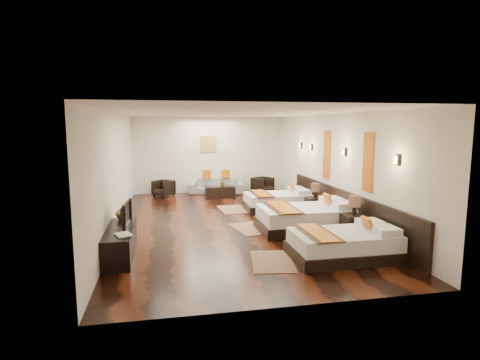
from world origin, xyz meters
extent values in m
cube|color=black|center=(0.00, 0.00, 0.00)|extent=(5.50, 9.50, 0.01)
cube|color=white|center=(0.00, 0.00, 2.80)|extent=(5.50, 9.50, 0.01)
cube|color=silver|center=(0.00, 4.75, 1.40)|extent=(5.50, 0.01, 2.80)
cube|color=silver|center=(-2.75, 0.00, 1.40)|extent=(0.01, 9.50, 2.80)
cube|color=silver|center=(2.75, 0.00, 1.40)|extent=(0.01, 9.50, 2.80)
cube|color=black|center=(2.71, -0.80, 0.45)|extent=(0.08, 6.60, 0.90)
cube|color=black|center=(1.67, -3.01, 0.11)|extent=(2.01, 1.24, 0.21)
cube|color=white|center=(1.67, -3.01, 0.35)|extent=(1.91, 1.15, 0.29)
cube|color=#C95F0E|center=(2.15, -3.01, 0.61)|extent=(0.15, 0.31, 0.31)
cube|color=#38190F|center=(1.14, -3.01, 0.51)|extent=(0.53, 1.26, 0.02)
cube|color=#C95F0E|center=(1.14, -3.01, 0.52)|extent=(0.36, 1.26, 0.02)
cube|color=black|center=(1.67, -1.04, 0.12)|extent=(2.29, 1.42, 0.24)
cube|color=white|center=(1.67, -1.04, 0.40)|extent=(2.18, 1.31, 0.33)
cube|color=#C95F0E|center=(2.22, -1.04, 0.70)|extent=(0.17, 0.35, 0.35)
cube|color=#38190F|center=(1.07, -1.04, 0.58)|extent=(0.60, 1.44, 0.02)
cube|color=#C95F0E|center=(1.07, -1.04, 0.59)|extent=(0.41, 1.44, 0.02)
cube|color=black|center=(1.67, 1.33, 0.10)|extent=(1.96, 1.21, 0.20)
cube|color=white|center=(1.67, 1.33, 0.34)|extent=(1.86, 1.12, 0.28)
cube|color=#C95F0E|center=(2.14, 1.33, 0.60)|extent=(0.15, 0.30, 0.30)
cube|color=#38190F|center=(1.16, 1.33, 0.49)|extent=(0.51, 1.23, 0.02)
cube|color=#C95F0E|center=(1.16, 1.33, 0.51)|extent=(0.35, 1.23, 0.02)
cube|color=black|center=(2.44, -1.91, 0.27)|extent=(0.49, 0.49, 0.55)
cylinder|color=black|center=(2.44, -1.91, 0.66)|extent=(0.09, 0.09, 0.22)
cylinder|color=#3F2619|center=(2.44, -1.91, 0.85)|extent=(0.26, 0.26, 0.24)
cube|color=black|center=(2.44, 0.34, 0.26)|extent=(0.46, 0.46, 0.51)
cylinder|color=black|center=(2.44, 0.34, 0.62)|extent=(0.08, 0.08, 0.21)
cylinder|color=#3F2619|center=(2.44, 0.34, 0.80)|extent=(0.25, 0.25, 0.23)
cube|color=#8E6948|center=(0.28, -2.96, 0.01)|extent=(0.94, 1.31, 0.01)
cube|color=#8E6948|center=(0.40, -0.64, 0.01)|extent=(0.96, 1.32, 0.01)
cube|color=#8E6948|center=(0.35, 1.57, 0.01)|extent=(0.84, 1.25, 0.01)
cube|color=black|center=(-2.50, -2.12, 0.28)|extent=(0.50, 1.80, 0.55)
imported|color=black|center=(-2.45, -1.91, 0.79)|extent=(0.17, 0.83, 0.48)
imported|color=black|center=(-2.50, -2.69, 0.57)|extent=(0.37, 0.42, 0.03)
imported|color=brown|center=(-2.50, -1.37, 0.71)|extent=(0.32, 0.32, 0.32)
imported|color=gray|center=(0.25, 4.45, 0.28)|extent=(2.05, 1.07, 0.57)
imported|color=black|center=(-1.67, 4.20, 0.29)|extent=(0.88, 0.88, 0.57)
imported|color=black|center=(1.94, 4.15, 0.30)|extent=(0.89, 0.90, 0.59)
cube|color=black|center=(0.25, 3.55, 0.20)|extent=(1.02, 0.55, 0.40)
imported|color=#2B5A1E|center=(0.36, 3.60, 0.54)|extent=(0.26, 0.23, 0.28)
cube|color=#D86014|center=(2.73, -1.90, 1.70)|extent=(0.04, 0.40, 1.30)
cube|color=#D86014|center=(2.73, 0.30, 1.70)|extent=(0.04, 0.40, 1.30)
cube|color=black|center=(2.71, -3.00, 1.85)|extent=(0.06, 0.12, 0.18)
cube|color=#FFD18C|center=(2.68, -3.00, 1.85)|extent=(0.02, 0.10, 0.14)
cube|color=black|center=(2.71, -0.80, 1.85)|extent=(0.06, 0.12, 0.18)
cube|color=#FFD18C|center=(2.68, -0.80, 1.85)|extent=(0.02, 0.10, 0.14)
cube|color=black|center=(2.71, 1.40, 1.85)|extent=(0.06, 0.12, 0.18)
cube|color=#FFD18C|center=(2.68, 1.40, 1.85)|extent=(0.02, 0.10, 0.14)
cube|color=black|center=(2.71, 2.30, 1.85)|extent=(0.06, 0.12, 0.18)
cube|color=#FFD18C|center=(2.68, 2.30, 1.85)|extent=(0.02, 0.10, 0.14)
cube|color=#AD873F|center=(0.00, 4.73, 1.80)|extent=(0.60, 0.04, 0.60)
camera|label=1|loc=(-1.64, -9.63, 2.51)|focal=29.14mm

